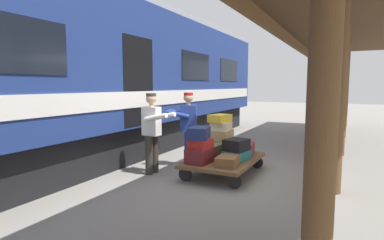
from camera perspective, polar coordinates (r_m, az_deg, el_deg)
The scene contains 17 objects.
ground_plane at distance 6.49m, azimuth 7.66°, elevation -10.49°, with size 60.00×60.00×0.00m, color gray.
train_car at distance 8.26m, azimuth -18.08°, elevation 7.33°, with size 3.02×16.97×4.00m.
luggage_cart at distance 6.72m, azimuth 5.78°, elevation -7.29°, with size 1.28×1.97×0.34m.
suitcase_slate_roller at distance 7.27m, azimuth 5.22°, elevation -4.82°, with size 0.39×0.46×0.26m, color #4C515B.
suitcase_olive_duffel at distance 6.78m, azimuth 3.55°, elevation -5.56°, with size 0.36×0.59×0.27m, color brown.
suitcase_brown_leather at distance 6.10m, azimuth 6.47°, elevation -7.36°, with size 0.38×0.53×0.18m, color brown.
suitcase_teal_softside at distance 6.59m, azimuth 8.11°, elevation -6.31°, with size 0.40×0.56×0.19m, color #1E666B.
suitcase_burgundy_valise at distance 7.09m, azimuth 9.51°, elevation -5.17°, with size 0.37×0.63×0.25m, color maroon.
suitcase_maroon_trunk at distance 6.30m, azimuth 1.60°, elevation -6.39°, with size 0.40×0.62×0.29m, color maroon.
suitcase_tan_vintage at distance 7.27m, azimuth 5.29°, elevation -2.78°, with size 0.44×0.50×0.26m, color tan.
suitcase_red_plastic at distance 6.22m, azimuth 1.52°, elevation -4.32°, with size 0.38×0.40×0.19m, color #AD231E.
suitcase_navy_fabric at distance 6.22m, azimuth 1.31°, elevation -2.35°, with size 0.37×0.51×0.23m, color navy.
suitcase_black_hardshell at distance 6.56m, azimuth 8.04°, elevation -4.47°, with size 0.40×0.48×0.24m, color black.
suitcase_cream_canvas at distance 7.26m, azimuth 5.33°, elevation -1.07°, with size 0.39×0.49×0.18m, color beige.
suitcase_yellow_case at distance 7.22m, azimuth 5.06°, elevation 0.30°, with size 0.36×0.52×0.18m, color gold.
porter_in_overalls at distance 7.21m, azimuth -0.80°, elevation -1.21°, with size 0.73×0.57×1.70m.
porter_by_door at distance 6.67m, azimuth -7.18°, elevation -1.88°, with size 0.68×0.44×1.70m.
Camera 1 is at (-2.00, 5.88, 1.86)m, focal length 29.50 mm.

